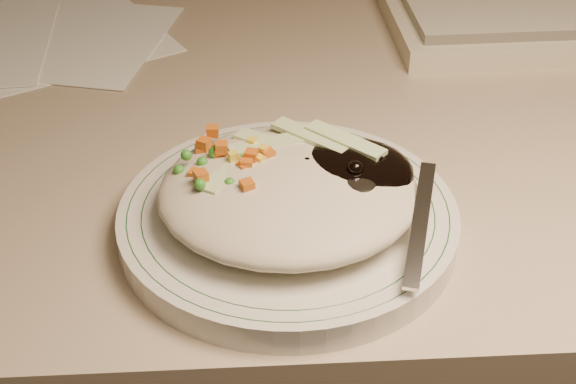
{
  "coord_description": "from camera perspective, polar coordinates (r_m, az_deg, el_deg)",
  "views": [
    {
      "loc": [
        -0.11,
        0.68,
        1.12
      ],
      "look_at": [
        -0.08,
        1.17,
        0.78
      ],
      "focal_mm": 50.0,
      "sensor_mm": 36.0,
      "label": 1
    }
  ],
  "objects": [
    {
      "name": "plate",
      "position": [
        0.61,
        -0.0,
        -1.99
      ],
      "size": [
        0.26,
        0.26,
        0.02
      ],
      "primitive_type": "cylinder",
      "color": "silver",
      "rests_on": "desk"
    },
    {
      "name": "desk",
      "position": [
        0.91,
        4.51,
        -4.04
      ],
      "size": [
        1.4,
        0.7,
        0.74
      ],
      "color": "tan",
      "rests_on": "ground"
    },
    {
      "name": "plate_rim",
      "position": [
        0.6,
        0.0,
        -1.24
      ],
      "size": [
        0.24,
        0.24,
        0.0
      ],
      "color": "#144723",
      "rests_on": "plate"
    },
    {
      "name": "meal",
      "position": [
        0.59,
        0.42,
        0.42
      ],
      "size": [
        0.21,
        0.19,
        0.05
      ],
      "color": "#C1B79D",
      "rests_on": "plate"
    }
  ]
}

